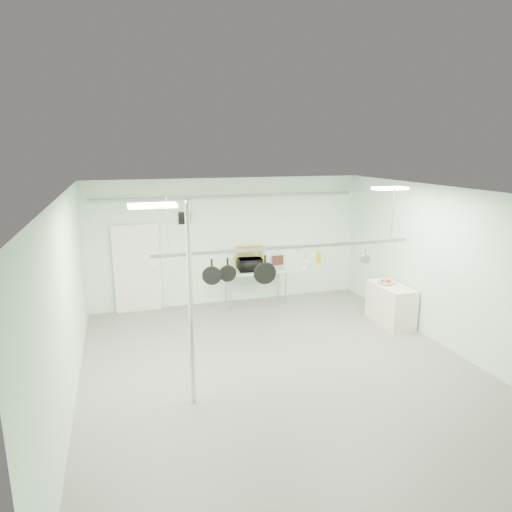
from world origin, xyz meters
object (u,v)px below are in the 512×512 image
object	(u,v)px
skillet_left	(212,272)
skillet_right	(265,270)
prep_table	(255,272)
microwave	(250,265)
skillet_mid	(228,269)
coffee_canister	(258,266)
pot_rack	(288,246)
chrome_pole	(191,306)
side_cabinet	(391,304)
fruit_bowl	(386,282)

from	to	relation	value
skillet_left	skillet_right	distance (m)	0.96
prep_table	microwave	bearing A→B (deg)	-153.73
microwave	skillet_mid	bearing A→B (deg)	71.57
microwave	coffee_canister	distance (m)	0.22
pot_rack	skillet_mid	bearing A→B (deg)	180.00
coffee_canister	skillet_right	bearing A→B (deg)	-105.19
pot_rack	microwave	world-z (taller)	pot_rack
chrome_pole	skillet_mid	world-z (taller)	chrome_pole
side_cabinet	pot_rack	bearing A→B (deg)	-159.55
pot_rack	skillet_right	size ratio (longest dim) A/B	8.91
side_cabinet	pot_rack	size ratio (longest dim) A/B	0.25
chrome_pole	prep_table	xyz separation A→B (m)	(2.30, 4.20, -0.77)
prep_table	fruit_bowl	world-z (taller)	fruit_bowl
microwave	prep_table	bearing A→B (deg)	-149.43
side_cabinet	fruit_bowl	xyz separation A→B (m)	(-0.07, 0.13, 0.49)
prep_table	side_cabinet	bearing A→B (deg)	-40.79
skillet_mid	chrome_pole	bearing A→B (deg)	-123.53
skillet_mid	side_cabinet	bearing A→B (deg)	23.02
pot_rack	microwave	bearing A→B (deg)	85.69
microwave	fruit_bowl	bearing A→B (deg)	147.20
side_cabinet	microwave	world-z (taller)	microwave
microwave	fruit_bowl	xyz separation A→B (m)	(2.63, -1.99, -0.12)
skillet_left	chrome_pole	bearing A→B (deg)	-105.80
chrome_pole	microwave	bearing A→B (deg)	62.53
prep_table	fruit_bowl	distance (m)	3.23
side_cabinet	pot_rack	xyz separation A→B (m)	(-2.95, -1.10, 1.78)
pot_rack	microwave	distance (m)	3.43
chrome_pole	microwave	xyz separation A→B (m)	(2.14, 4.12, -0.53)
skillet_right	coffee_canister	bearing A→B (deg)	83.48
microwave	side_cabinet	bearing A→B (deg)	146.20
microwave	skillet_right	world-z (taller)	skillet_right
side_cabinet	coffee_canister	distance (m)	3.34
prep_table	skillet_left	bearing A→B (deg)	-118.41
prep_table	skillet_left	distance (m)	3.89
prep_table	fruit_bowl	xyz separation A→B (m)	(2.48, -2.07, 0.11)
pot_rack	chrome_pole	bearing A→B (deg)	-154.65
fruit_bowl	skillet_mid	size ratio (longest dim) A/B	0.88
fruit_bowl	coffee_canister	bearing A→B (deg)	140.06
skillet_left	skillet_mid	distance (m)	0.28
microwave	coffee_canister	xyz separation A→B (m)	(0.21, 0.03, -0.05)
pot_rack	skillet_left	bearing A→B (deg)	180.00
skillet_right	fruit_bowl	bearing A→B (deg)	29.10
prep_table	skillet_right	distance (m)	3.54
side_cabinet	skillet_left	distance (m)	4.69
skillet_left	skillet_right	bearing A→B (deg)	13.99
side_cabinet	coffee_canister	world-z (taller)	coffee_canister
prep_table	skillet_mid	distance (m)	3.78
side_cabinet	skillet_left	size ratio (longest dim) A/B	2.63
skillet_right	microwave	bearing A→B (deg)	86.92
microwave	skillet_left	world-z (taller)	skillet_left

